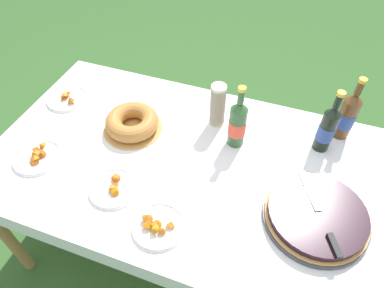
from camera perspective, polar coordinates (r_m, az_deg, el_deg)
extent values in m
plane|color=#335B28|center=(2.17, 0.03, -16.23)|extent=(16.00, 16.00, 0.00)
cube|color=#A87A47|center=(1.53, 0.04, -3.54)|extent=(1.80, 1.01, 0.03)
cylinder|color=#A87A47|center=(2.01, -28.73, -13.03)|extent=(0.06, 0.06, 0.74)
cylinder|color=#A87A47|center=(2.38, -15.65, 3.89)|extent=(0.06, 0.06, 0.74)
cylinder|color=#A87A47|center=(2.14, 26.43, -6.93)|extent=(0.06, 0.06, 0.74)
cube|color=white|center=(1.51, 0.04, -3.06)|extent=(1.81, 1.02, 0.00)
cube|color=white|center=(1.32, -7.94, -20.68)|extent=(1.81, 0.00, 0.10)
cube|color=white|center=(1.90, 5.27, 7.10)|extent=(1.81, 0.00, 0.10)
cube|color=white|center=(1.96, -25.81, 3.19)|extent=(0.00, 1.02, 0.10)
cylinder|color=#38383D|center=(1.42, 19.83, -11.53)|extent=(0.40, 0.40, 0.02)
cylinder|color=tan|center=(1.41, 19.99, -11.21)|extent=(0.39, 0.39, 0.01)
cylinder|color=black|center=(1.39, 20.19, -10.79)|extent=(0.37, 0.37, 0.03)
cube|color=silver|center=(1.42, 18.99, -7.27)|extent=(0.11, 0.18, 0.00)
cube|color=black|center=(1.32, 22.67, -15.32)|extent=(0.06, 0.09, 0.01)
cylinder|color=tan|center=(1.67, -9.78, 2.59)|extent=(0.28, 0.28, 0.01)
torus|color=#AD7033|center=(1.64, -9.96, 3.65)|extent=(0.25, 0.25, 0.08)
cylinder|color=beige|center=(1.65, 4.17, 4.68)|extent=(0.07, 0.07, 0.09)
cylinder|color=beige|center=(1.64, 4.20, 5.01)|extent=(0.07, 0.07, 0.09)
cylinder|color=beige|center=(1.63, 4.22, 5.35)|extent=(0.07, 0.07, 0.09)
cylinder|color=beige|center=(1.63, 4.25, 5.69)|extent=(0.07, 0.07, 0.09)
cylinder|color=beige|center=(1.62, 4.27, 6.03)|extent=(0.07, 0.07, 0.09)
cylinder|color=beige|center=(1.61, 4.30, 6.38)|extent=(0.07, 0.07, 0.09)
cylinder|color=beige|center=(1.60, 4.32, 6.73)|extent=(0.07, 0.07, 0.09)
cylinder|color=beige|center=(1.59, 4.35, 7.09)|extent=(0.07, 0.07, 0.09)
cylinder|color=beige|center=(1.58, 4.37, 7.45)|extent=(0.07, 0.07, 0.09)
cylinder|color=beige|center=(1.57, 4.40, 7.81)|extent=(0.07, 0.07, 0.09)
cylinder|color=beige|center=(1.57, 4.43, 8.18)|extent=(0.07, 0.07, 0.09)
torus|color=beige|center=(1.54, 4.53, 9.55)|extent=(0.07, 0.07, 0.01)
cylinder|color=#2D562D|center=(1.53, 7.52, 2.89)|extent=(0.08, 0.08, 0.20)
cylinder|color=#E54C38|center=(1.53, 7.51, 2.79)|extent=(0.08, 0.08, 0.08)
cone|color=#2D562D|center=(1.45, 7.97, 6.24)|extent=(0.08, 0.08, 0.04)
cylinder|color=#2D562D|center=(1.42, 8.18, 7.77)|extent=(0.03, 0.03, 0.06)
cylinder|color=gold|center=(1.39, 8.36, 9.05)|extent=(0.03, 0.03, 0.02)
cylinder|color=brown|center=(1.70, 24.27, 3.92)|extent=(0.08, 0.08, 0.20)
cylinder|color=#334C93|center=(1.71, 24.23, 3.82)|extent=(0.08, 0.08, 0.08)
cone|color=brown|center=(1.63, 25.55, 6.97)|extent=(0.08, 0.08, 0.04)
cylinder|color=brown|center=(1.60, 26.13, 8.33)|extent=(0.03, 0.03, 0.06)
cylinder|color=gold|center=(1.58, 26.61, 9.46)|extent=(0.03, 0.03, 0.02)
cylinder|color=black|center=(1.61, 21.42, 1.95)|extent=(0.07, 0.07, 0.20)
cylinder|color=#334C93|center=(1.61, 21.38, 1.85)|extent=(0.07, 0.07, 0.08)
cone|color=black|center=(1.53, 22.62, 5.08)|extent=(0.07, 0.07, 0.04)
cylinder|color=black|center=(1.50, 23.17, 6.50)|extent=(0.03, 0.03, 0.06)
cylinder|color=gold|center=(1.48, 23.63, 7.68)|extent=(0.03, 0.03, 0.02)
cylinder|color=white|center=(1.67, -24.37, -2.10)|extent=(0.21, 0.21, 0.01)
torus|color=white|center=(1.66, -24.45, -1.92)|extent=(0.21, 0.21, 0.01)
cone|color=#C56D14|center=(1.67, -23.88, -0.13)|extent=(0.05, 0.05, 0.04)
cone|color=#B36F18|center=(1.63, -24.78, -1.99)|extent=(0.04, 0.05, 0.05)
cone|color=#B25618|center=(1.65, -24.81, -1.42)|extent=(0.04, 0.04, 0.04)
cone|color=#BA581C|center=(1.63, -24.88, -2.80)|extent=(0.06, 0.05, 0.05)
cone|color=#BA590A|center=(1.65, -24.40, -1.49)|extent=(0.04, 0.04, 0.04)
cone|color=#C17521|center=(1.65, -24.64, -1.45)|extent=(0.04, 0.05, 0.05)
cone|color=#C0540E|center=(1.66, -24.44, -0.65)|extent=(0.04, 0.04, 0.05)
cone|color=#BA5620|center=(1.65, -25.05, -2.11)|extent=(0.03, 0.03, 0.03)
cone|color=#BB6D0F|center=(1.66, -24.63, -1.15)|extent=(0.05, 0.05, 0.05)
cone|color=#B54F10|center=(1.64, -23.76, -1.54)|extent=(0.05, 0.05, 0.03)
cone|color=#C26F1A|center=(1.65, -24.49, -1.35)|extent=(0.05, 0.05, 0.03)
cylinder|color=white|center=(1.92, -20.08, 7.05)|extent=(0.21, 0.21, 0.01)
torus|color=white|center=(1.92, -20.14, 7.23)|extent=(0.21, 0.21, 0.01)
cone|color=#AB4914|center=(1.87, -19.61, 7.06)|extent=(0.05, 0.05, 0.04)
cone|color=#B56610|center=(1.91, -20.55, 7.77)|extent=(0.05, 0.05, 0.05)
cone|color=#A76B1C|center=(1.91, -20.28, 7.64)|extent=(0.04, 0.03, 0.03)
cone|color=#BD6510|center=(1.93, -20.05, 8.09)|extent=(0.04, 0.04, 0.03)
cone|color=#A66015|center=(1.92, -20.79, 7.34)|extent=(0.05, 0.05, 0.04)
cone|color=#BA5318|center=(1.92, -20.69, 7.50)|extent=(0.05, 0.05, 0.04)
cylinder|color=white|center=(1.45, -12.95, -7.30)|extent=(0.21, 0.21, 0.01)
torus|color=white|center=(1.45, -13.00, -7.12)|extent=(0.20, 0.20, 0.01)
cone|color=#C26B1B|center=(1.42, -13.42, -7.18)|extent=(0.04, 0.04, 0.04)
cone|color=#B14910|center=(1.43, -12.88, -6.53)|extent=(0.04, 0.04, 0.03)
cone|color=#B2670B|center=(1.42, -12.49, -7.72)|extent=(0.05, 0.05, 0.04)
cone|color=#C66F18|center=(1.43, -12.91, -6.85)|extent=(0.05, 0.05, 0.04)
cone|color=#AE4F0A|center=(1.46, -12.68, -5.34)|extent=(0.04, 0.04, 0.03)
cone|color=#C8641C|center=(1.44, -12.66, -5.54)|extent=(0.05, 0.05, 0.05)
cylinder|color=white|center=(1.33, -5.61, -13.56)|extent=(0.20, 0.20, 0.01)
torus|color=white|center=(1.32, -5.64, -13.39)|extent=(0.20, 0.20, 0.01)
cone|color=#BD5610|center=(1.31, -6.73, -13.29)|extent=(0.04, 0.04, 0.04)
cone|color=#B8670F|center=(1.31, -7.33, -12.96)|extent=(0.05, 0.05, 0.03)
cone|color=#BD4C0D|center=(1.32, -5.79, -13.10)|extent=(0.05, 0.05, 0.03)
cone|color=#BF580B|center=(1.32, -5.70, -13.33)|extent=(0.04, 0.04, 0.03)
cone|color=#B56D12|center=(1.29, -6.41, -13.88)|extent=(0.05, 0.04, 0.05)
cone|color=#B15511|center=(1.33, -7.29, -12.16)|extent=(0.05, 0.05, 0.03)
cone|color=#B34F0F|center=(1.32, -6.93, -12.65)|extent=(0.05, 0.04, 0.05)
cone|color=#A6551D|center=(1.32, -6.87, -12.71)|extent=(0.04, 0.04, 0.03)
cone|color=#A85F1A|center=(1.29, -4.92, -14.11)|extent=(0.04, 0.03, 0.02)
cone|color=#BA671D|center=(1.32, -7.57, -11.89)|extent=(0.04, 0.04, 0.03)
cone|color=#BC6216|center=(1.31, -3.49, -13.07)|extent=(0.05, 0.05, 0.04)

